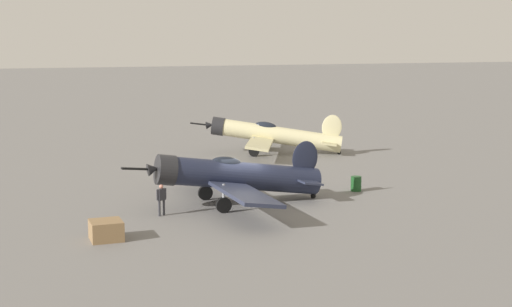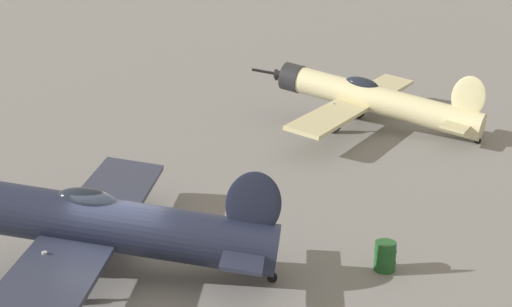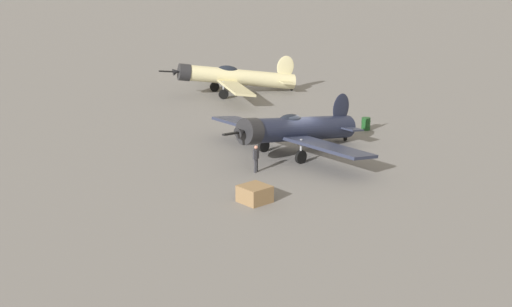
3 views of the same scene
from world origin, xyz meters
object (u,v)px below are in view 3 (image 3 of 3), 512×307
at_px(ground_crew_mechanic, 256,156).
at_px(equipment_crate, 255,194).
at_px(airplane_mid_apron, 233,77).
at_px(fuel_drum, 366,124).
at_px(airplane_foreground, 294,130).

height_order(ground_crew_mechanic, equipment_crate, ground_crew_mechanic).
xyz_separation_m(airplane_mid_apron, equipment_crate, (20.36, -16.30, -1.03)).
bearing_deg(airplane_mid_apron, fuel_drum, 112.51).
distance_m(airplane_mid_apron, equipment_crate, 26.10).
xyz_separation_m(ground_crew_mechanic, equipment_crate, (3.57, -3.39, -0.52)).
relative_size(equipment_crate, fuel_drum, 1.66).
height_order(airplane_mid_apron, fuel_drum, airplane_mid_apron).
distance_m(airplane_mid_apron, ground_crew_mechanic, 21.19).
xyz_separation_m(airplane_foreground, ground_crew_mechanic, (1.02, -4.13, -0.60)).
bearing_deg(airplane_mid_apron, ground_crew_mechanic, 78.66).
height_order(airplane_mid_apron, ground_crew_mechanic, airplane_mid_apron).
bearing_deg(airplane_foreground, equipment_crate, 32.52).
distance_m(ground_crew_mechanic, fuel_drum, 12.09).
bearing_deg(equipment_crate, airplane_foreground, 121.45).
bearing_deg(equipment_crate, airplane_mid_apron, 141.32).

